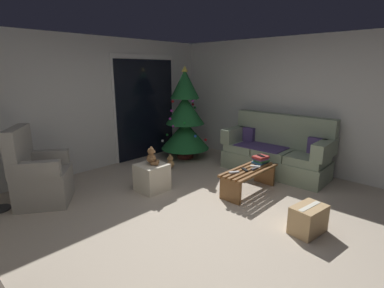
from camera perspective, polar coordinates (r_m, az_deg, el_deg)
The scene contains 19 objects.
ground_plane at distance 3.81m, azimuth 3.64°, elevation -15.48°, with size 7.00×7.00×0.00m, color #B2A38E.
wall_back at distance 5.79m, azimuth -20.27°, elevation 7.16°, with size 5.72×0.12×2.50m, color beige.
wall_right at distance 5.84m, azimuth 22.31°, elevation 7.03°, with size 0.12×6.00×2.50m, color beige.
patio_door_frame at distance 6.45m, azimuth -9.11°, elevation 7.20°, with size 1.60×0.02×2.20m, color silver.
patio_door_glass at distance 6.44m, azimuth -9.00°, elevation 6.75°, with size 1.50×0.02×2.10m, color black.
couch at distance 5.65m, azimuth 16.21°, elevation -1.50°, with size 0.83×1.96×1.08m.
coffee_table at distance 4.69m, azimuth 11.12°, elevation -6.31°, with size 1.10×0.40×0.38m.
remote_white at distance 4.76m, azimuth 12.34°, elevation -4.31°, with size 0.04×0.16×0.02m, color silver.
remote_black at distance 4.57m, azimuth 10.35°, elevation -5.00°, with size 0.04×0.16×0.02m, color black.
remote_graphite at distance 4.65m, azimuth 12.20°, elevation -4.76°, with size 0.04×0.16×0.02m, color #333338.
remote_silver at distance 4.44m, azimuth 8.27°, elevation -5.51°, with size 0.04×0.16×0.02m, color #ADADB2.
book_stack at distance 4.96m, azimuth 13.35°, elevation -2.98°, with size 0.27×0.23×0.12m.
cell_phone at distance 4.94m, azimuth 13.42°, elevation -2.25°, with size 0.07×0.14×0.01m, color black.
christmas_tree at distance 6.24m, azimuth -1.38°, elevation 5.03°, with size 1.04×1.04×1.97m.
armchair at distance 4.74m, azimuth -27.82°, elevation -5.69°, with size 0.95×0.95×1.13m.
ottoman at distance 4.73m, azimuth -7.88°, elevation -6.49°, with size 0.44×0.44×0.44m, color beige.
teddy_bear_chestnut at distance 4.62m, azimuth -7.90°, elevation -2.57°, with size 0.21×0.22×0.29m.
teddy_bear_honey_by_tree at distance 5.69m, azimuth -4.35°, elevation -3.77°, with size 0.22×0.21×0.29m.
cardboard_box_taped_mid_floor at distance 3.82m, azimuth 21.89°, elevation -13.57°, with size 0.47×0.35×0.34m.
Camera 1 is at (-2.55, -2.09, 1.90)m, focal length 27.13 mm.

